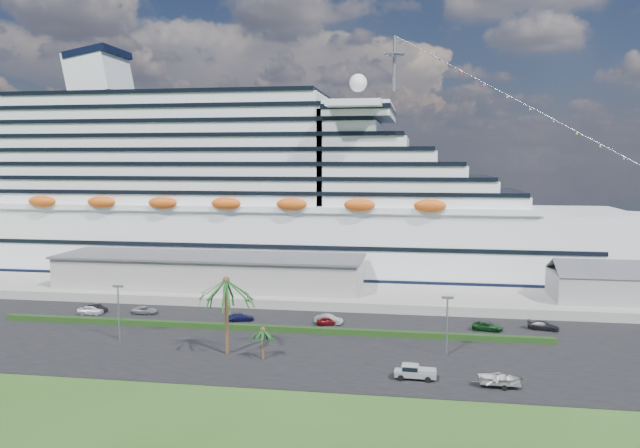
% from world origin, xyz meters
% --- Properties ---
extents(ground, '(420.00, 420.00, 0.00)m').
position_xyz_m(ground, '(0.00, 0.00, 0.00)').
color(ground, '#2A4B19').
rests_on(ground, ground).
extents(asphalt_lot, '(140.00, 38.00, 0.12)m').
position_xyz_m(asphalt_lot, '(0.00, 11.00, 0.06)').
color(asphalt_lot, black).
rests_on(asphalt_lot, ground).
extents(wharf, '(240.00, 20.00, 1.80)m').
position_xyz_m(wharf, '(0.00, 40.00, 0.90)').
color(wharf, gray).
rests_on(wharf, ground).
extents(water, '(420.00, 160.00, 0.02)m').
position_xyz_m(water, '(0.00, 130.00, 0.01)').
color(water, '#0A1A31').
rests_on(water, ground).
extents(cruise_ship, '(191.00, 38.00, 54.00)m').
position_xyz_m(cruise_ship, '(-21.53, 64.00, 16.69)').
color(cruise_ship, silver).
rests_on(cruise_ship, ground).
extents(terminal_building, '(61.00, 15.00, 6.30)m').
position_xyz_m(terminal_building, '(-25.00, 40.00, 5.01)').
color(terminal_building, gray).
rests_on(terminal_building, wharf).
extents(port_shed, '(24.00, 12.31, 7.37)m').
position_xyz_m(port_shed, '(52.00, 40.00, 4.40)').
color(port_shed, gray).
rests_on(port_shed, wharf).
extents(hedge, '(88.00, 1.10, 0.90)m').
position_xyz_m(hedge, '(-8.00, 16.00, 0.57)').
color(hedge, black).
rests_on(hedge, asphalt_lot).
extents(lamp_post_left, '(1.60, 0.35, 8.27)m').
position_xyz_m(lamp_post_left, '(-28.00, 8.00, 5.34)').
color(lamp_post_left, gray).
rests_on(lamp_post_left, asphalt_lot).
extents(lamp_post_right, '(1.60, 0.35, 8.27)m').
position_xyz_m(lamp_post_right, '(20.00, 8.00, 5.34)').
color(lamp_post_right, gray).
rests_on(lamp_post_right, asphalt_lot).
extents(palm_tall, '(8.82, 8.82, 11.13)m').
position_xyz_m(palm_tall, '(-10.00, 4.00, 9.20)').
color(palm_tall, '#47301E').
rests_on(palm_tall, ground).
extents(palm_short, '(3.53, 3.53, 4.56)m').
position_xyz_m(palm_short, '(-4.50, 2.50, 3.67)').
color(palm_short, '#47301E').
rests_on(palm_short, ground).
extents(parked_car_0, '(4.50, 2.06, 1.49)m').
position_xyz_m(parked_car_0, '(-40.19, 21.44, 0.87)').
color(parked_car_0, silver).
rests_on(parked_car_0, asphalt_lot).
extents(parked_car_1, '(4.46, 2.77, 1.39)m').
position_xyz_m(parked_car_1, '(-40.07, 23.24, 0.81)').
color(parked_car_1, black).
rests_on(parked_car_1, asphalt_lot).
extents(parked_car_2, '(4.60, 2.17, 1.27)m').
position_xyz_m(parked_car_2, '(-31.08, 23.32, 0.76)').
color(parked_car_2, gray).
rests_on(parked_car_2, asphalt_lot).
extents(parked_car_3, '(4.78, 2.99, 1.29)m').
position_xyz_m(parked_car_3, '(-13.16, 21.32, 0.77)').
color(parked_car_3, '#121440').
rests_on(parked_car_3, asphalt_lot).
extents(parked_car_4, '(4.14, 2.58, 1.31)m').
position_xyz_m(parked_car_4, '(1.65, 21.14, 0.78)').
color(parked_car_4, '#5E0C11').
rests_on(parked_car_4, asphalt_lot).
extents(parked_car_5, '(4.84, 2.47, 1.52)m').
position_xyz_m(parked_car_5, '(1.63, 21.81, 0.88)').
color(parked_car_5, '#93959A').
rests_on(parked_car_5, asphalt_lot).
extents(parked_car_6, '(5.05, 2.83, 1.33)m').
position_xyz_m(parked_car_6, '(26.86, 21.91, 0.79)').
color(parked_car_6, '#0E3815').
rests_on(parked_car_6, asphalt_lot).
extents(parked_car_7, '(5.12, 3.03, 1.39)m').
position_xyz_m(parked_car_7, '(35.65, 23.73, 0.82)').
color(parked_car_7, black).
rests_on(parked_car_7, asphalt_lot).
extents(pickup_truck, '(5.13, 2.05, 1.79)m').
position_xyz_m(pickup_truck, '(15.78, -2.11, 1.10)').
color(pickup_truck, black).
rests_on(pickup_truck, asphalt_lot).
extents(boat_trailer, '(5.88, 3.78, 1.69)m').
position_xyz_m(boat_trailer, '(25.75, -3.39, 1.24)').
color(boat_trailer, gray).
rests_on(boat_trailer, asphalt_lot).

